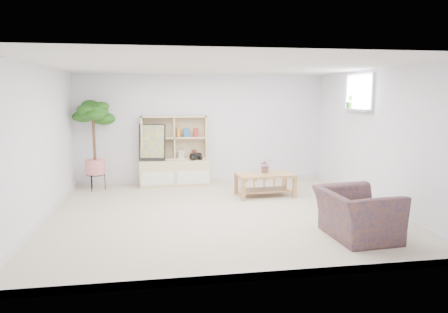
{
  "coord_description": "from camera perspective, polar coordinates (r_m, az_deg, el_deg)",
  "views": [
    {
      "loc": [
        -0.92,
        -6.37,
        1.94
      ],
      "look_at": [
        0.14,
        0.29,
        0.91
      ],
      "focal_mm": 32.0,
      "sensor_mm": 36.0,
      "label": 1
    }
  ],
  "objects": [
    {
      "name": "floor",
      "position": [
        6.72,
        -0.81,
        -8.09
      ],
      "size": [
        5.5,
        5.0,
        0.01
      ],
      "primitive_type": "cube",
      "color": "#B9AE97",
      "rests_on": "ground"
    },
    {
      "name": "ceiling",
      "position": [
        6.45,
        -0.86,
        12.79
      ],
      "size": [
        5.5,
        5.0,
        0.01
      ],
      "primitive_type": "cube",
      "color": "silver",
      "rests_on": "walls"
    },
    {
      "name": "walls",
      "position": [
        6.47,
        -0.83,
        2.14
      ],
      "size": [
        5.51,
        5.01,
        2.4
      ],
      "color": "white",
      "rests_on": "floor"
    },
    {
      "name": "baseboard",
      "position": [
        6.7,
        -0.81,
        -7.68
      ],
      "size": [
        5.5,
        5.0,
        0.1
      ],
      "primitive_type": null,
      "color": "silver",
      "rests_on": "floor"
    },
    {
      "name": "window",
      "position": [
        7.86,
        18.82,
        8.68
      ],
      "size": [
        0.1,
        0.98,
        0.68
      ],
      "primitive_type": null,
      "color": "silver",
      "rests_on": "walls"
    },
    {
      "name": "window_sill",
      "position": [
        7.84,
        18.32,
        6.36
      ],
      "size": [
        0.14,
        1.0,
        0.04
      ],
      "primitive_type": "cube",
      "color": "silver",
      "rests_on": "walls"
    },
    {
      "name": "storage_unit",
      "position": [
        8.69,
        -7.06,
        0.78
      ],
      "size": [
        1.51,
        0.51,
        1.51
      ],
      "primitive_type": null,
      "color": "beige",
      "rests_on": "floor"
    },
    {
      "name": "poster",
      "position": [
        8.62,
        -10.22,
        2.0
      ],
      "size": [
        0.58,
        0.23,
        0.78
      ],
      "primitive_type": null,
      "rotation": [
        0.0,
        0.0,
        -0.18
      ],
      "color": "yellow",
      "rests_on": "storage_unit"
    },
    {
      "name": "toy_truck",
      "position": [
        8.63,
        -4.05,
        0.07
      ],
      "size": [
        0.35,
        0.27,
        0.17
      ],
      "primitive_type": null,
      "rotation": [
        0.0,
        0.0,
        0.2
      ],
      "color": "black",
      "rests_on": "storage_unit"
    },
    {
      "name": "coffee_table",
      "position": [
        7.82,
        5.85,
        -4.04
      ],
      "size": [
        1.12,
        0.66,
        0.44
      ],
      "primitive_type": null,
      "rotation": [
        0.0,
        0.0,
        0.06
      ],
      "color": "#9C6133",
      "rests_on": "floor"
    },
    {
      "name": "table_plant",
      "position": [
        7.85,
        5.96,
        -1.32
      ],
      "size": [
        0.26,
        0.23,
        0.27
      ],
      "primitive_type": "imported",
      "rotation": [
        0.0,
        0.0,
        -0.09
      ],
      "color": "#26642C",
      "rests_on": "coffee_table"
    },
    {
      "name": "floor_tree",
      "position": [
        8.58,
        -18.03,
        1.51
      ],
      "size": [
        0.77,
        0.77,
        1.86
      ],
      "primitive_type": null,
      "rotation": [
        0.0,
        0.0,
        0.13
      ],
      "color": "#1A4A12",
      "rests_on": "floor"
    },
    {
      "name": "armchair",
      "position": [
        5.8,
        18.43,
        -7.33
      ],
      "size": [
        0.96,
        1.09,
        0.76
      ],
      "primitive_type": "imported",
      "rotation": [
        0.0,
        0.0,
        1.64
      ],
      "color": "#1E284E",
      "rests_on": "floor"
    },
    {
      "name": "sill_plant",
      "position": [
        8.07,
        17.51,
        7.51
      ],
      "size": [
        0.17,
        0.16,
        0.26
      ],
      "primitive_type": "imported",
      "rotation": [
        0.0,
        0.0,
        -0.37
      ],
      "color": "#1A4A12",
      "rests_on": "window_sill"
    }
  ]
}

